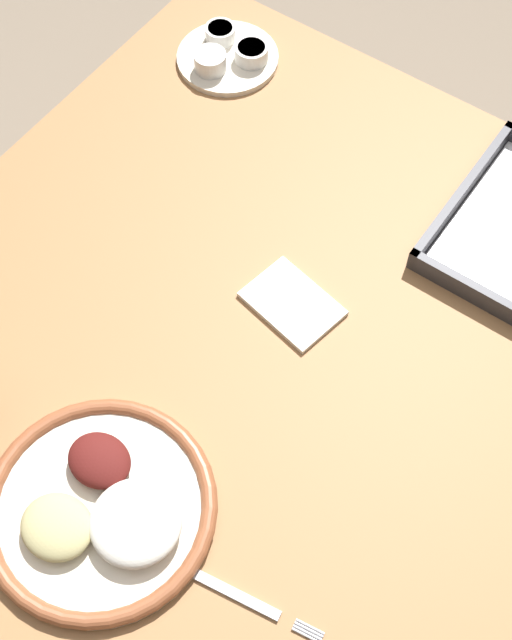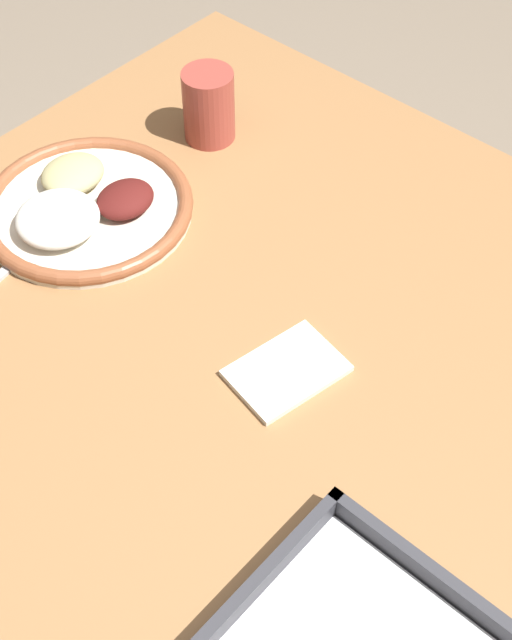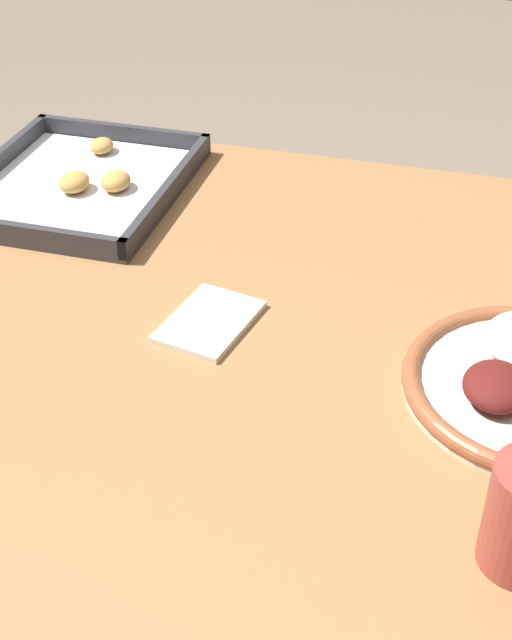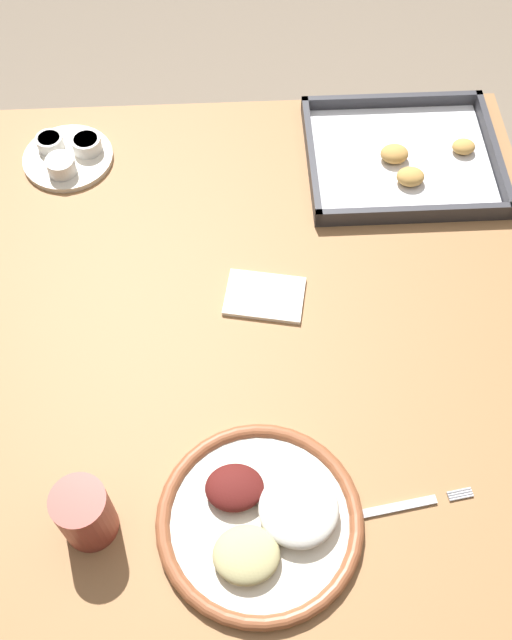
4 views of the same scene
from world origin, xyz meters
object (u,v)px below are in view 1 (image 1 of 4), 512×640
Objects in this scene: fork at (224,588)px; napkin at (292,304)px; dinner_plate at (102,509)px; saucer_plate at (228,54)px.

napkin is at bearing 103.51° from fork.
fork is (0.17, 0.01, -0.01)m from dinner_plate.
fork is 1.59× the size of napkin.
dinner_plate is 1.71× the size of saucer_plate.
saucer_plate is (-0.32, 0.69, -0.00)m from dinner_plate.
napkin is (0.02, 0.37, -0.01)m from dinner_plate.
fork is at bearing -67.69° from napkin.
saucer_plate is 1.17× the size of napkin.
dinner_plate reaches higher than saucer_plate.
saucer_plate reaches higher than napkin.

